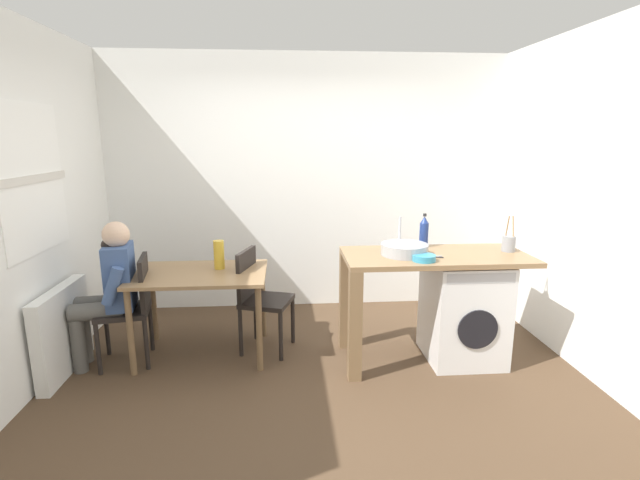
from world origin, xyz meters
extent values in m
plane|color=#4C3826|center=(0.00, 0.00, 0.00)|extent=(5.46, 5.46, 0.00)
cube|color=white|center=(0.00, 1.75, 1.35)|extent=(4.60, 0.10, 2.70)
cube|color=white|center=(-2.15, 0.00, 1.35)|extent=(0.10, 3.80, 2.70)
cube|color=white|center=(-2.10, 0.30, 1.55)|extent=(0.01, 0.90, 1.10)
cube|color=beige|center=(-2.09, 0.30, 1.55)|extent=(0.02, 0.96, 0.06)
cube|color=white|center=(2.15, 0.00, 1.35)|extent=(0.10, 3.80, 2.70)
cube|color=white|center=(-2.02, 0.30, 0.35)|extent=(0.10, 0.80, 0.70)
cube|color=olive|center=(-0.97, 0.54, 0.72)|extent=(1.10, 0.76, 0.03)
cylinder|color=brown|center=(-1.47, 0.21, 0.35)|extent=(0.05, 0.05, 0.71)
cylinder|color=brown|center=(-0.47, 0.21, 0.35)|extent=(0.05, 0.05, 0.71)
cylinder|color=brown|center=(-1.47, 0.87, 0.35)|extent=(0.05, 0.05, 0.71)
cylinder|color=brown|center=(-0.47, 0.87, 0.35)|extent=(0.05, 0.05, 0.71)
cube|color=black|center=(-1.59, 0.44, 0.45)|extent=(0.46, 0.46, 0.04)
cube|color=black|center=(-1.41, 0.47, 0.68)|extent=(0.10, 0.38, 0.45)
cylinder|color=black|center=(-1.74, 0.23, 0.23)|extent=(0.04, 0.04, 0.45)
cylinder|color=black|center=(-1.80, 0.59, 0.23)|extent=(0.04, 0.04, 0.45)
cylinder|color=black|center=(-1.38, 0.29, 0.23)|extent=(0.04, 0.04, 0.45)
cylinder|color=black|center=(-1.44, 0.65, 0.23)|extent=(0.04, 0.04, 0.45)
cube|color=black|center=(-0.42, 0.59, 0.45)|extent=(0.50, 0.50, 0.04)
cube|color=black|center=(-0.59, 0.64, 0.68)|extent=(0.15, 0.37, 0.45)
cylinder|color=black|center=(-0.19, 0.71, 0.23)|extent=(0.04, 0.04, 0.45)
cylinder|color=black|center=(-0.30, 0.37, 0.23)|extent=(0.04, 0.04, 0.45)
cylinder|color=black|center=(-0.54, 0.82, 0.23)|extent=(0.04, 0.04, 0.45)
cylinder|color=black|center=(-0.65, 0.47, 0.23)|extent=(0.04, 0.04, 0.45)
cylinder|color=#595651|center=(-1.91, 0.30, 0.23)|extent=(0.11, 0.11, 0.45)
cylinder|color=#595651|center=(-1.94, 0.47, 0.23)|extent=(0.11, 0.11, 0.45)
cylinder|color=#595651|center=(-1.75, 0.32, 0.50)|extent=(0.42, 0.20, 0.14)
cylinder|color=#595651|center=(-1.78, 0.50, 0.50)|extent=(0.42, 0.20, 0.14)
cube|color=#3F598C|center=(-1.59, 0.44, 0.75)|extent=(0.25, 0.37, 0.52)
cylinder|color=#3F598C|center=(-1.57, 0.23, 0.74)|extent=(0.20, 0.12, 0.31)
cylinder|color=#3F598C|center=(-1.64, 0.64, 0.74)|extent=(0.20, 0.12, 0.31)
sphere|color=beige|center=(-1.59, 0.44, 1.09)|extent=(0.21, 0.21, 0.21)
sphere|color=black|center=(-1.65, 0.43, 1.01)|extent=(0.12, 0.12, 0.12)
cube|color=olive|center=(0.97, 0.30, 0.90)|extent=(1.50, 0.68, 0.04)
cube|color=brown|center=(0.27, 0.01, 0.44)|extent=(0.10, 0.10, 0.88)
cube|color=brown|center=(0.27, 0.59, 0.44)|extent=(0.10, 0.10, 0.88)
cube|color=white|center=(1.23, 0.30, 0.43)|extent=(0.60, 0.60, 0.86)
cylinder|color=black|center=(1.23, 0.00, 0.39)|extent=(0.32, 0.02, 0.32)
cube|color=#B2B2B7|center=(1.23, 0.01, 0.80)|extent=(0.54, 0.01, 0.08)
cylinder|color=#9EA0A5|center=(0.71, 0.30, 0.97)|extent=(0.38, 0.38, 0.09)
cylinder|color=#B2B2B7|center=(0.71, 0.48, 1.06)|extent=(0.02, 0.02, 0.28)
cylinder|color=navy|center=(0.94, 0.57, 1.02)|extent=(0.08, 0.08, 0.21)
cone|color=navy|center=(0.94, 0.57, 1.16)|extent=(0.07, 0.07, 0.06)
cylinder|color=#262626|center=(0.94, 0.57, 1.20)|extent=(0.03, 0.03, 0.02)
cylinder|color=teal|center=(0.81, 0.10, 0.94)|extent=(0.18, 0.18, 0.05)
cylinder|color=#1E546B|center=(0.81, 0.10, 0.96)|extent=(0.14, 0.14, 0.02)
cylinder|color=gray|center=(1.60, 0.35, 0.99)|extent=(0.11, 0.11, 0.13)
cylinder|color=#99724C|center=(1.58, 0.36, 1.13)|extent=(0.01, 0.04, 0.18)
cylinder|color=#99724C|center=(1.62, 0.34, 1.13)|extent=(0.01, 0.05, 0.18)
cylinder|color=gold|center=(-0.82, 0.64, 0.86)|extent=(0.09, 0.09, 0.25)
cube|color=#B2B2B7|center=(0.92, 0.20, 0.92)|extent=(0.15, 0.06, 0.01)
cube|color=#262628|center=(0.92, 0.20, 0.92)|extent=(0.15, 0.06, 0.01)
camera|label=1|loc=(-0.25, -3.26, 1.86)|focal=26.01mm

